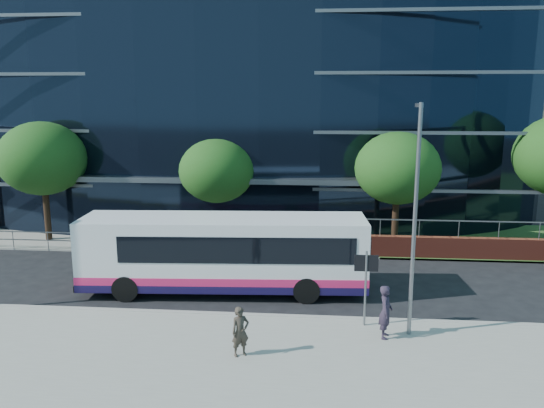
# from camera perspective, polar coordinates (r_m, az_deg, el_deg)

# --- Properties ---
(ground) EXTENTS (200.00, 200.00, 0.00)m
(ground) POSITION_cam_1_polar(r_m,az_deg,el_deg) (21.74, -2.62, -11.07)
(ground) COLOR black
(ground) RESTS_ON ground
(pavement_near) EXTENTS (80.00, 8.00, 0.15)m
(pavement_near) POSITION_cam_1_polar(r_m,az_deg,el_deg) (17.24, -4.93, -17.16)
(pavement_near) COLOR gray
(pavement_near) RESTS_ON ground
(kerb) EXTENTS (80.00, 0.25, 0.16)m
(kerb) POSITION_cam_1_polar(r_m,az_deg,el_deg) (20.79, -3.00, -11.91)
(kerb) COLOR gray
(kerb) RESTS_ON ground
(yellow_line_outer) EXTENTS (80.00, 0.08, 0.01)m
(yellow_line_outer) POSITION_cam_1_polar(r_m,az_deg,el_deg) (21.00, -2.92, -11.88)
(yellow_line_outer) COLOR gold
(yellow_line_outer) RESTS_ON ground
(yellow_line_inner) EXTENTS (80.00, 0.08, 0.01)m
(yellow_line_inner) POSITION_cam_1_polar(r_m,az_deg,el_deg) (21.14, -2.86, -11.72)
(yellow_line_inner) COLOR gold
(yellow_line_inner) RESTS_ON ground
(far_forecourt) EXTENTS (50.00, 8.00, 0.10)m
(far_forecourt) POSITION_cam_1_polar(r_m,az_deg,el_deg) (33.15, -10.42, -3.19)
(far_forecourt) COLOR gray
(far_forecourt) RESTS_ON ground
(glass_office) EXTENTS (44.00, 23.10, 16.00)m
(glass_office) POSITION_cam_1_polar(r_m,az_deg,el_deg) (41.30, -4.43, 10.97)
(glass_office) COLOR black
(glass_office) RESTS_ON ground
(guard_railings) EXTENTS (24.00, 0.05, 1.10)m
(guard_railings) POSITION_cam_1_polar(r_m,az_deg,el_deg) (29.91, -16.20, -3.54)
(guard_railings) COLOR slate
(guard_railings) RESTS_ON ground
(apartment_block) EXTENTS (60.00, 42.00, 30.00)m
(apartment_block) POSITION_cam_1_polar(r_m,az_deg,el_deg) (82.52, 26.45, 12.22)
(apartment_block) COLOR #2D511E
(apartment_block) RESTS_ON ground
(street_sign) EXTENTS (0.85, 0.09, 2.80)m
(street_sign) POSITION_cam_1_polar(r_m,az_deg,el_deg) (19.40, 10.08, -7.28)
(street_sign) COLOR slate
(street_sign) RESTS_ON pavement_near
(tree_far_a) EXTENTS (4.95, 4.95, 6.98)m
(tree_far_a) POSITION_cam_1_polar(r_m,az_deg,el_deg) (33.08, -23.47, 4.50)
(tree_far_a) COLOR black
(tree_far_a) RESTS_ON ground
(tree_far_b) EXTENTS (4.29, 4.29, 6.05)m
(tree_far_b) POSITION_cam_1_polar(r_m,az_deg,el_deg) (30.23, -5.95, 3.57)
(tree_far_b) COLOR black
(tree_far_b) RESTS_ON ground
(tree_far_c) EXTENTS (4.62, 4.62, 6.51)m
(tree_far_c) POSITION_cam_1_polar(r_m,az_deg,el_deg) (29.45, 13.35, 3.75)
(tree_far_c) COLOR black
(tree_far_c) RESTS_ON ground
(tree_dist_e) EXTENTS (4.62, 4.62, 6.51)m
(tree_dist_e) POSITION_cam_1_polar(r_m,az_deg,el_deg) (63.67, 24.74, 7.00)
(tree_dist_e) COLOR black
(tree_dist_e) RESTS_ON ground
(streetlight_east) EXTENTS (0.15, 0.77, 8.00)m
(streetlight_east) POSITION_cam_1_polar(r_m,az_deg,el_deg) (18.43, 15.13, -1.11)
(streetlight_east) COLOR slate
(streetlight_east) RESTS_ON pavement_near
(city_bus) EXTENTS (12.32, 3.53, 3.30)m
(city_bus) POSITION_cam_1_polar(r_m,az_deg,el_deg) (22.94, -4.93, -5.24)
(city_bus) COLOR silver
(city_bus) RESTS_ON ground
(pedestrian) EXTENTS (0.54, 0.74, 1.87)m
(pedestrian) POSITION_cam_1_polar(r_m,az_deg,el_deg) (18.95, 12.12, -11.26)
(pedestrian) COLOR #282030
(pedestrian) RESTS_ON pavement_near
(pedestrian_b) EXTENTS (0.71, 0.64, 1.63)m
(pedestrian_b) POSITION_cam_1_polar(r_m,az_deg,el_deg) (17.43, -3.43, -13.54)
(pedestrian_b) COLOR #372F27
(pedestrian_b) RESTS_ON pavement_near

